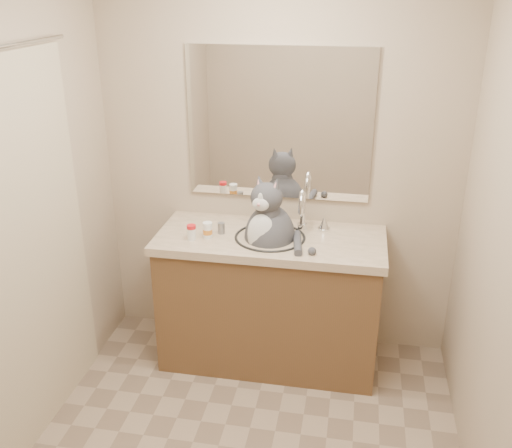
{
  "coord_description": "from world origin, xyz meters",
  "views": [
    {
      "loc": [
        0.47,
        -2.05,
        2.22
      ],
      "look_at": [
        -0.03,
        0.65,
        1.06
      ],
      "focal_mm": 40.0,
      "sensor_mm": 36.0,
      "label": 1
    }
  ],
  "objects_px": {
    "pill_bottle_orange": "(208,230)",
    "grey_canister": "(221,228)",
    "cat": "(269,233)",
    "pill_bottle_redcap": "(192,232)"
  },
  "relations": [
    {
      "from": "pill_bottle_orange",
      "to": "grey_canister",
      "type": "relative_size",
      "value": 1.4
    },
    {
      "from": "cat",
      "to": "pill_bottle_orange",
      "type": "relative_size",
      "value": 6.32
    },
    {
      "from": "cat",
      "to": "grey_canister",
      "type": "bearing_deg",
      "value": -165.63
    },
    {
      "from": "pill_bottle_redcap",
      "to": "pill_bottle_orange",
      "type": "relative_size",
      "value": 0.96
    },
    {
      "from": "cat",
      "to": "pill_bottle_redcap",
      "type": "distance_m",
      "value": 0.45
    },
    {
      "from": "pill_bottle_orange",
      "to": "grey_canister",
      "type": "xyz_separation_m",
      "value": [
        0.06,
        0.07,
        -0.01
      ]
    },
    {
      "from": "grey_canister",
      "to": "pill_bottle_redcap",
      "type": "bearing_deg",
      "value": -141.74
    },
    {
      "from": "pill_bottle_redcap",
      "to": "pill_bottle_orange",
      "type": "height_order",
      "value": "pill_bottle_orange"
    },
    {
      "from": "pill_bottle_redcap",
      "to": "grey_canister",
      "type": "distance_m",
      "value": 0.19
    },
    {
      "from": "pill_bottle_redcap",
      "to": "pill_bottle_orange",
      "type": "distance_m",
      "value": 0.09
    }
  ]
}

